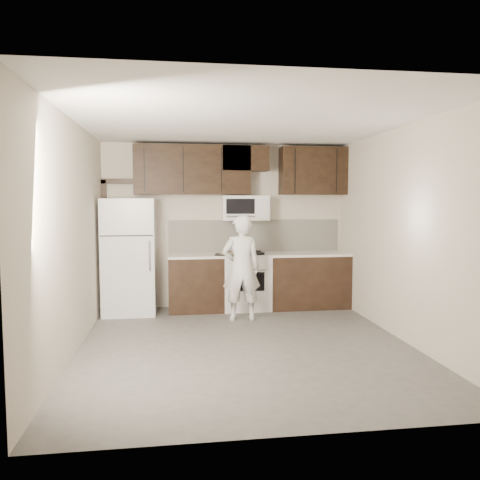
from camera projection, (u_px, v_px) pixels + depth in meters
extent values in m
plane|color=#4F4D4A|center=(246.00, 345.00, 5.72)|extent=(4.50, 4.50, 0.00)
plane|color=beige|center=(225.00, 226.00, 7.83)|extent=(4.00, 0.00, 4.00)
plane|color=white|center=(246.00, 121.00, 5.50)|extent=(4.50, 4.50, 0.00)
cube|color=black|center=(196.00, 284.00, 7.53)|extent=(0.87, 0.62, 0.87)
cube|color=black|center=(308.00, 281.00, 7.78)|extent=(1.32, 0.62, 0.87)
cube|color=white|center=(196.00, 256.00, 7.49)|extent=(0.87, 0.64, 0.04)
cube|color=white|center=(308.00, 254.00, 7.75)|extent=(1.32, 0.64, 0.04)
cube|color=silver|center=(246.00, 282.00, 7.64)|extent=(0.76, 0.62, 0.89)
cube|color=silver|center=(246.00, 254.00, 7.60)|extent=(0.76, 0.62, 0.02)
cube|color=black|center=(249.00, 282.00, 7.33)|extent=(0.50, 0.01, 0.30)
cylinder|color=silver|center=(249.00, 269.00, 7.28)|extent=(0.55, 0.02, 0.02)
cylinder|color=black|center=(236.00, 254.00, 7.43)|extent=(0.20, 0.20, 0.03)
cylinder|color=black|center=(258.00, 254.00, 7.48)|extent=(0.20, 0.20, 0.03)
cylinder|color=black|center=(234.00, 252.00, 7.72)|extent=(0.20, 0.20, 0.03)
cylinder|color=black|center=(255.00, 252.00, 7.77)|extent=(0.20, 0.20, 0.03)
cube|color=silver|center=(255.00, 236.00, 7.90)|extent=(2.90, 0.02, 0.54)
cube|color=black|center=(192.00, 170.00, 7.51)|extent=(1.85, 0.35, 0.78)
cube|color=black|center=(313.00, 171.00, 7.78)|extent=(1.10, 0.35, 0.78)
cube|color=black|center=(245.00, 159.00, 7.61)|extent=(0.76, 0.35, 0.40)
cube|color=silver|center=(245.00, 208.00, 7.66)|extent=(0.76, 0.38, 0.40)
cube|color=black|center=(240.00, 206.00, 7.45)|extent=(0.46, 0.01, 0.24)
cube|color=silver|center=(263.00, 206.00, 7.50)|extent=(0.18, 0.01, 0.24)
cylinder|color=silver|center=(241.00, 216.00, 7.44)|extent=(0.46, 0.02, 0.02)
cube|color=silver|center=(129.00, 256.00, 7.30)|extent=(0.80, 0.72, 1.80)
cube|color=black|center=(127.00, 236.00, 6.91)|extent=(0.77, 0.01, 0.02)
cylinder|color=silver|center=(150.00, 256.00, 6.95)|extent=(0.03, 0.03, 0.45)
cube|color=black|center=(105.00, 245.00, 7.54)|extent=(0.08, 0.08, 2.10)
cube|color=black|center=(117.00, 181.00, 7.49)|extent=(0.50, 0.08, 0.08)
cylinder|color=silver|center=(234.00, 249.00, 7.72)|extent=(0.19, 0.19, 0.14)
sphere|color=black|center=(234.00, 243.00, 7.71)|extent=(0.04, 0.04, 0.04)
cylinder|color=black|center=(242.00, 247.00, 7.75)|extent=(0.18, 0.03, 0.02)
cube|color=black|center=(228.00, 254.00, 7.41)|extent=(0.44, 0.36, 0.02)
cylinder|color=tan|center=(228.00, 253.00, 7.40)|extent=(0.31, 0.31, 0.02)
imported|color=silver|center=(241.00, 268.00, 6.88)|extent=(0.57, 0.38, 1.56)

